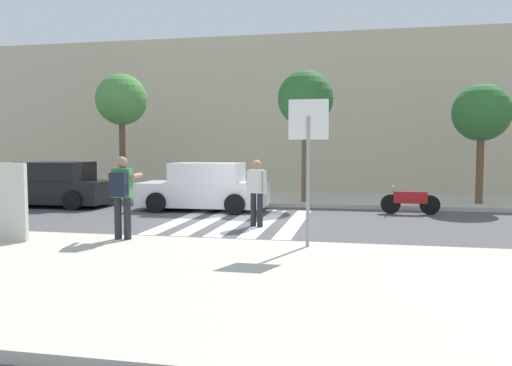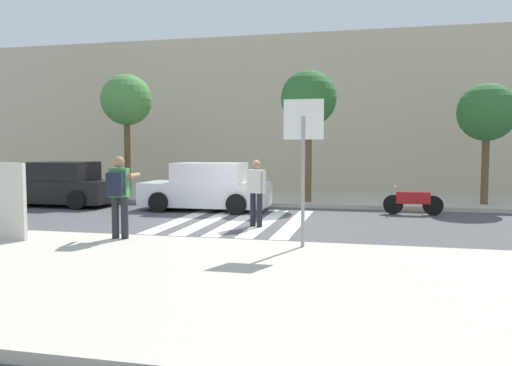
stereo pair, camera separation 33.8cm
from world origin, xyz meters
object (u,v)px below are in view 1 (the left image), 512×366
motorcycle (410,201)px  advertising_board (3,202)px  stop_sign (308,140)px  street_tree_center (305,100)px  street_tree_east (482,114)px  parked_car_white (204,188)px  pedestrian_crossing (257,189)px  street_tree_west (122,101)px  parked_car_black (54,186)px  photographer_with_backpack (122,190)px

motorcycle → advertising_board: 11.14m
stop_sign → street_tree_center: street_tree_center is taller
street_tree_east → parked_car_white: bearing=-164.2°
pedestrian_crossing → street_tree_west: size_ratio=0.36×
parked_car_black → parked_car_white: 5.44m
photographer_with_backpack → pedestrian_crossing: (2.24, 3.01, -0.19)m
parked_car_white → motorcycle: bearing=2.7°
motorcycle → parked_car_white: bearing=-177.3°
stop_sign → street_tree_center: size_ratio=0.62×
street_tree_west → photographer_with_backpack: bearing=-63.9°
street_tree_east → advertising_board: bearing=-140.7°
photographer_with_backpack → street_tree_west: bearing=116.1°
street_tree_east → advertising_board: street_tree_east is taller
photographer_with_backpack → pedestrian_crossing: 3.76m
street_tree_west → advertising_board: (1.89, -9.20, -2.92)m
street_tree_east → advertising_board: 14.63m
stop_sign → advertising_board: bearing=-174.1°
motorcycle → street_tree_center: 5.02m
advertising_board → photographer_with_backpack: bearing=14.6°
motorcycle → advertising_board: bearing=-141.5°
parked_car_black → motorcycle: parked_car_black is taller
parked_car_black → motorcycle: bearing=1.4°
photographer_with_backpack → motorcycle: size_ratio=0.98×
photographer_with_backpack → street_tree_west: 9.94m
pedestrian_crossing → street_tree_center: bearing=81.5°
pedestrian_crossing → motorcycle: pedestrian_crossing is taller
pedestrian_crossing → parked_car_white: (-2.33, 3.00, -0.25)m
photographer_with_backpack → parked_car_black: bearing=132.6°
photographer_with_backpack → pedestrian_crossing: photographer_with_backpack is taller
photographer_with_backpack → advertising_board: photographer_with_backpack is taller
street_tree_east → stop_sign: bearing=-120.5°
street_tree_center → photographer_with_backpack: bearing=-110.5°
street_tree_west → parked_car_black: bearing=-117.1°
parked_car_black → street_tree_center: bearing=13.1°
stop_sign → pedestrian_crossing: size_ratio=1.63×
motorcycle → advertising_board: advertising_board is taller
pedestrian_crossing → parked_car_white: pedestrian_crossing is taller
motorcycle → street_tree_center: (-3.40, 1.68, 3.29)m
pedestrian_crossing → photographer_with_backpack: bearing=-126.6°
street_tree_east → advertising_board: (-11.19, -9.16, -2.25)m
advertising_board → street_tree_east: bearing=39.3°
advertising_board → street_tree_center: bearing=58.3°
photographer_with_backpack → street_tree_east: 12.48m
street_tree_west → street_tree_east: 13.09m
motorcycle → parked_car_black: bearing=-178.6°
motorcycle → street_tree_west: size_ratio=0.37×
parked_car_white → motorcycle: size_ratio=2.33×
pedestrian_crossing → parked_car_black: 8.33m
street_tree_west → advertising_board: size_ratio=2.97×
parked_car_white → advertising_board: size_ratio=2.56×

